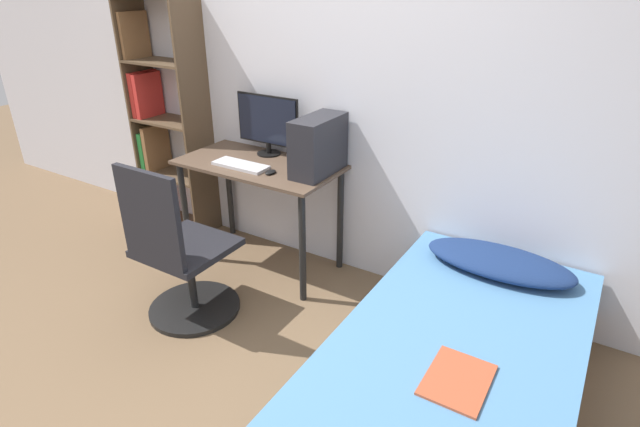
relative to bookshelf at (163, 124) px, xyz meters
The scene contains 12 objects.
ground_plane 2.19m from the bookshelf, 43.78° to the right, with size 14.00×14.00×0.00m, color brown.
wall_back 1.52m from the bookshelf, ahead, with size 8.00×0.05×2.50m.
desk 1.08m from the bookshelf, ahead, with size 1.11×0.58×0.77m.
bookshelf is the anchor object (origin of this frame).
office_chair 1.45m from the bookshelf, 40.86° to the right, with size 0.56×0.56×1.01m.
bed 2.85m from the bookshelf, 16.10° to the right, with size 1.04×1.84×0.44m.
pillow 2.70m from the bookshelf, ahead, with size 0.79×0.36×0.11m.
magazine 2.96m from the bookshelf, 20.80° to the right, with size 0.24×0.32×0.01m.
monitor 1.01m from the bookshelf, ahead, with size 0.50×0.17×0.41m.
keyboard 1.03m from the bookshelf, 14.33° to the right, with size 0.39×0.14×0.02m.
pc_tower 1.50m from the bookshelf, ahead, with size 0.19×0.42×0.36m.
mouse 1.27m from the bookshelf, 11.60° to the right, with size 0.06×0.09×0.02m.
Camera 1 is at (1.62, -1.23, 1.91)m, focal length 28.00 mm.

